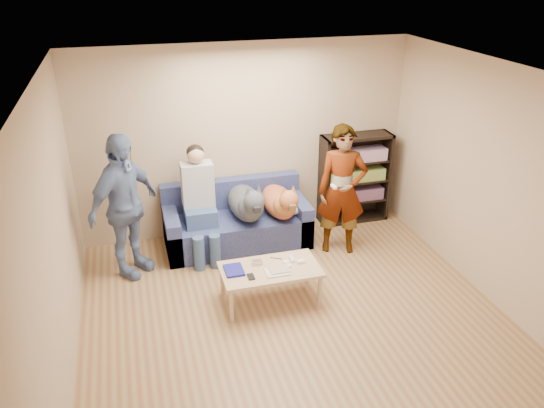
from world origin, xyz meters
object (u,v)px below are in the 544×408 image
object	(u,v)px
person_standing_left	(124,207)
sofa	(236,224)
bookshelf	(354,176)
camera_silver	(257,262)
person_seated	(199,198)
notebook_blue	(234,270)
person_standing_right	(342,190)
coffee_table	(270,272)
dog_gray	(247,203)
dog_tan	(280,202)

from	to	relation	value
person_standing_left	sofa	bearing A→B (deg)	-29.43
bookshelf	person_standing_left	bearing A→B (deg)	-169.21
camera_silver	person_seated	bearing A→B (deg)	111.13
notebook_blue	person_standing_right	bearing A→B (deg)	27.19
camera_silver	sofa	size ratio (longest dim) A/B	0.06
person_seated	coffee_table	size ratio (longest dim) A/B	1.34
person_standing_right	person_seated	size ratio (longest dim) A/B	1.16
person_standing_left	coffee_table	size ratio (longest dim) A/B	1.62
person_seated	dog_gray	distance (m)	0.62
person_standing_left	coffee_table	bearing A→B (deg)	-79.36
notebook_blue	dog_tan	size ratio (longest dim) A/B	0.22
coffee_table	bookshelf	bearing A→B (deg)	43.85
person_seated	dog_tan	bearing A→B (deg)	-4.86
coffee_table	bookshelf	size ratio (longest dim) A/B	0.85
bookshelf	sofa	bearing A→B (deg)	-172.60
coffee_table	camera_silver	bearing A→B (deg)	135.00
person_standing_left	dog_tan	bearing A→B (deg)	-39.76
person_seated	coffee_table	world-z (taller)	person_seated
person_standing_right	dog_gray	bearing A→B (deg)	179.40
camera_silver	notebook_blue	bearing A→B (deg)	-165.96
dog_gray	bookshelf	size ratio (longest dim) A/B	0.97
person_standing_right	camera_silver	size ratio (longest dim) A/B	15.50
person_standing_right	bookshelf	world-z (taller)	person_standing_right
person_standing_right	sofa	bearing A→B (deg)	174.52
camera_silver	dog_gray	size ratio (longest dim) A/B	0.09
person_standing_left	bookshelf	size ratio (longest dim) A/B	1.37
camera_silver	bookshelf	xyz separation A→B (m)	(1.84, 1.53, 0.23)
person_standing_left	person_seated	bearing A→B (deg)	-29.19
notebook_blue	person_seated	xyz separation A→B (m)	(-0.17, 1.24, 0.34)
person_standing_left	dog_tan	world-z (taller)	person_standing_left
person_standing_left	sofa	distance (m)	1.58
person_standing_left	coffee_table	distance (m)	1.89
notebook_blue	dog_gray	distance (m)	1.30
notebook_blue	person_seated	bearing A→B (deg)	97.88
person_seated	dog_gray	bearing A→B (deg)	-3.48
dog_gray	person_seated	bearing A→B (deg)	176.52
camera_silver	dog_tan	xyz separation A→B (m)	(0.59, 1.08, 0.19)
person_seated	dog_tan	distance (m)	1.06
dog_gray	coffee_table	xyz separation A→B (m)	(-0.03, -1.25, -0.28)
person_seated	dog_tan	xyz separation A→B (m)	(1.04, -0.09, -0.14)
sofa	person_seated	world-z (taller)	person_seated
notebook_blue	person_seated	world-z (taller)	person_seated
person_seated	bookshelf	world-z (taller)	person_seated
sofa	dog_gray	world-z (taller)	dog_gray
camera_silver	person_seated	distance (m)	1.29
person_standing_right	sofa	world-z (taller)	person_standing_right
coffee_table	bookshelf	world-z (taller)	bookshelf
notebook_blue	camera_silver	xyz separation A→B (m)	(0.28, 0.07, 0.01)
person_standing_right	notebook_blue	world-z (taller)	person_standing_right
dog_gray	coffee_table	distance (m)	1.28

